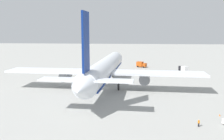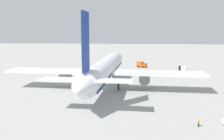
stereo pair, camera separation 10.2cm
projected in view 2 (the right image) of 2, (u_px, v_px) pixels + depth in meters
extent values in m
plane|color=#9E9E99|center=(105.00, 88.00, 90.35)|extent=(600.00, 600.00, 0.00)
cylinder|color=silver|center=(105.00, 68.00, 89.16)|extent=(60.71, 9.23, 6.60)
cone|color=silver|center=(116.00, 58.00, 121.31)|extent=(5.56, 6.69, 6.47)
cone|color=silver|center=(81.00, 90.00, 56.38)|extent=(6.87, 6.55, 6.27)
cube|color=navy|center=(86.00, 42.00, 59.85)|extent=(6.02, 0.76, 14.81)
cube|color=silver|center=(61.00, 79.00, 61.74)|extent=(4.87, 11.03, 0.36)
cube|color=silver|center=(111.00, 81.00, 59.98)|extent=(4.87, 11.03, 0.36)
cube|color=silver|center=(52.00, 71.00, 88.99)|extent=(10.37, 32.04, 0.70)
cylinder|color=slate|center=(65.00, 76.00, 89.66)|extent=(5.31, 3.79, 3.57)
cube|color=silver|center=(159.00, 73.00, 83.74)|extent=(10.37, 32.04, 0.70)
cylinder|color=slate|center=(145.00, 79.00, 85.73)|extent=(5.70, 4.02, 3.78)
cylinder|color=black|center=(113.00, 73.00, 110.71)|extent=(0.70, 0.70, 4.11)
cylinder|color=black|center=(89.00, 84.00, 87.79)|extent=(0.70, 0.70, 4.11)
cylinder|color=black|center=(118.00, 84.00, 86.34)|extent=(0.70, 0.70, 4.11)
cube|color=navy|center=(105.00, 73.00, 89.45)|extent=(58.28, 8.79, 0.50)
cube|color=#BF4C14|center=(145.00, 65.00, 139.29)|extent=(2.95, 2.62, 2.00)
cube|color=#BF4C14|center=(140.00, 64.00, 140.85)|extent=(3.78, 4.22, 2.71)
cube|color=black|center=(146.00, 64.00, 138.89)|extent=(1.87, 1.02, 0.88)
cylinder|color=black|center=(145.00, 66.00, 140.55)|extent=(0.68, 0.94, 0.90)
cylinder|color=black|center=(144.00, 67.00, 138.52)|extent=(0.68, 0.94, 0.90)
cylinder|color=black|center=(140.00, 66.00, 142.48)|extent=(0.68, 0.94, 0.90)
cylinder|color=black|center=(138.00, 66.00, 140.45)|extent=(0.68, 0.94, 0.90)
cube|color=black|center=(181.00, 68.00, 126.46)|extent=(2.45, 2.82, 2.34)
cube|color=silver|center=(185.00, 69.00, 123.89)|extent=(3.92, 3.57, 2.57)
cube|color=black|center=(181.00, 67.00, 126.87)|extent=(0.98, 1.82, 1.03)
cylinder|color=black|center=(179.00, 71.00, 126.08)|extent=(0.94, 0.67, 0.90)
cylinder|color=black|center=(183.00, 70.00, 126.94)|extent=(0.94, 0.67, 0.90)
cylinder|color=black|center=(184.00, 72.00, 123.05)|extent=(0.94, 0.67, 0.90)
cylinder|color=black|center=(187.00, 71.00, 123.91)|extent=(0.94, 0.67, 0.90)
cylinder|color=black|center=(224.00, 123.00, 55.21)|extent=(0.47, 0.67, 0.64)
cylinder|color=navy|center=(202.00, 76.00, 112.38)|extent=(0.45, 0.45, 0.85)
cylinder|color=orange|center=(202.00, 74.00, 112.26)|extent=(0.56, 0.56, 0.64)
sphere|color=#8C6647|center=(202.00, 73.00, 112.19)|extent=(0.23, 0.23, 0.23)
cylinder|color=black|center=(198.00, 125.00, 53.69)|extent=(0.36, 0.36, 0.82)
cylinder|color=orange|center=(199.00, 122.00, 53.58)|extent=(0.45, 0.45, 0.62)
sphere|color=beige|center=(199.00, 120.00, 53.51)|extent=(0.22, 0.22, 0.22)
cone|color=orange|center=(37.00, 71.00, 125.79)|extent=(0.36, 0.36, 0.55)
cone|color=orange|center=(220.00, 115.00, 60.43)|extent=(0.36, 0.36, 0.55)
cone|color=orange|center=(94.00, 68.00, 135.03)|extent=(0.36, 0.36, 0.55)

